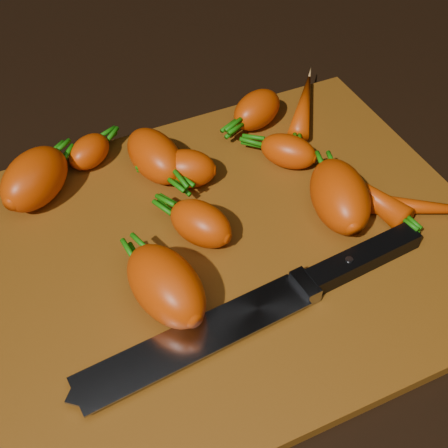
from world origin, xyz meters
name	(u,v)px	position (x,y,z in m)	size (l,w,h in m)	color
ground	(228,255)	(0.00, 0.00, -0.01)	(2.00, 2.00, 0.01)	black
cutting_board	(228,247)	(0.00, 0.00, 0.01)	(0.50, 0.40, 0.01)	brown
carrot_0	(35,179)	(-0.15, 0.14, 0.04)	(0.09, 0.05, 0.05)	#D33A00
carrot_1	(187,168)	(0.00, 0.10, 0.03)	(0.06, 0.04, 0.04)	#D33A00
carrot_2	(155,156)	(-0.03, 0.13, 0.04)	(0.08, 0.05, 0.05)	#D33A00
carrot_3	(166,285)	(-0.08, -0.04, 0.04)	(0.09, 0.06, 0.06)	#D33A00
carrot_4	(257,110)	(0.11, 0.16, 0.03)	(0.07, 0.04, 0.04)	#D33A00
carrot_5	(89,152)	(-0.09, 0.17, 0.03)	(0.05, 0.03, 0.03)	#D33A00
carrot_6	(288,151)	(0.11, 0.08, 0.03)	(0.06, 0.04, 0.04)	#D33A00
carrot_7	(304,105)	(0.17, 0.15, 0.02)	(0.12, 0.02, 0.02)	#D33A00
carrot_8	(418,207)	(0.19, -0.05, 0.02)	(0.14, 0.02, 0.02)	#D33A00
carrot_9	(363,190)	(0.15, 0.00, 0.03)	(0.11, 0.03, 0.03)	#D33A00
carrot_10	(201,224)	(-0.02, 0.02, 0.03)	(0.07, 0.04, 0.04)	#D33A00
carrot_11	(340,196)	(0.12, -0.01, 0.04)	(0.09, 0.06, 0.06)	#D33A00
knife	(217,329)	(-0.05, -0.09, 0.02)	(0.35, 0.06, 0.02)	gray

